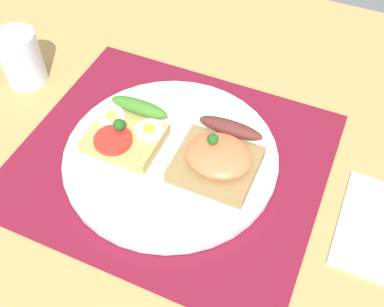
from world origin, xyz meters
TOP-DOWN VIEW (x-y plane):
  - ground_plane at (0.00, 0.00)cm, footprint 120.00×90.00cm
  - placemat at (0.00, 0.00)cm, footprint 39.18×34.18cm
  - plate at (0.00, 0.00)cm, footprint 27.77×27.77cm
  - sandwich_egg_tomato at (-6.28, 0.03)cm, footprint 9.36×9.55cm
  - sandwich_salmon at (6.33, 0.43)cm, footprint 10.04×10.33cm
  - drinking_glass at (-26.67, 5.46)cm, footprint 5.98×5.98cm

SIDE VIEW (x-z plane):
  - ground_plane at x=0.00cm, z-range -3.20..0.00cm
  - placemat at x=0.00cm, z-range 0.00..0.30cm
  - plate at x=0.00cm, z-range 0.30..1.32cm
  - sandwich_egg_tomato at x=-6.28cm, z-range 0.74..4.71cm
  - sandwich_salmon at x=6.33cm, z-range 0.53..5.89cm
  - drinking_glass at x=-26.67cm, z-range 0.00..8.15cm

